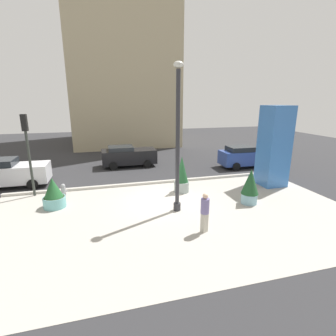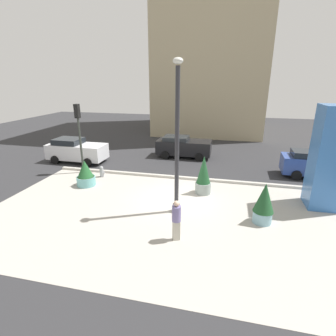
{
  "view_description": "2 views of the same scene",
  "coord_description": "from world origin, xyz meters",
  "px_view_note": "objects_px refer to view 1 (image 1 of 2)",
  "views": [
    {
      "loc": [
        -3.28,
        -12.61,
        5.43
      ],
      "look_at": [
        0.03,
        -0.33,
        1.98
      ],
      "focal_mm": 27.1,
      "sensor_mm": 36.0,
      "label": 1
    },
    {
      "loc": [
        2.48,
        -12.71,
        6.22
      ],
      "look_at": [
        -0.38,
        -0.43,
        1.92
      ],
      "focal_mm": 28.12,
      "sensor_mm": 36.0,
      "label": 2
    }
  ],
  "objects_px": {
    "lamp_post": "(178,143)",
    "potted_plant_near_right": "(54,194)",
    "potted_plant_by_pillar": "(250,186)",
    "car_far_lane": "(10,173)",
    "pedestrian_crossing": "(205,211)",
    "car_curb_west": "(246,156)",
    "car_intersection": "(128,156)",
    "potted_plant_near_left": "(182,176)",
    "art_pillar_blue": "(274,146)",
    "traffic_light_far_side": "(27,142)",
    "fire_hydrant": "(63,190)"
  },
  "relations": [
    {
      "from": "lamp_post",
      "to": "potted_plant_near_right",
      "type": "bearing_deg",
      "value": 161.51
    },
    {
      "from": "potted_plant_by_pillar",
      "to": "lamp_post",
      "type": "bearing_deg",
      "value": 177.54
    },
    {
      "from": "car_far_lane",
      "to": "pedestrian_crossing",
      "type": "bearing_deg",
      "value": -41.75
    },
    {
      "from": "car_curb_west",
      "to": "pedestrian_crossing",
      "type": "bearing_deg",
      "value": -129.66
    },
    {
      "from": "car_intersection",
      "to": "pedestrian_crossing",
      "type": "relative_size",
      "value": 2.55
    },
    {
      "from": "potted_plant_near_left",
      "to": "pedestrian_crossing",
      "type": "distance_m",
      "value": 4.87
    },
    {
      "from": "art_pillar_blue",
      "to": "car_far_lane",
      "type": "bearing_deg",
      "value": 166.09
    },
    {
      "from": "art_pillar_blue",
      "to": "traffic_light_far_side",
      "type": "xyz_separation_m",
      "value": [
        -14.53,
        1.85,
        0.61
      ]
    },
    {
      "from": "car_far_lane",
      "to": "potted_plant_by_pillar",
      "type": "bearing_deg",
      "value": -26.07
    },
    {
      "from": "traffic_light_far_side",
      "to": "car_far_lane",
      "type": "xyz_separation_m",
      "value": [
        -1.82,
        2.2,
        -2.24
      ]
    },
    {
      "from": "fire_hydrant",
      "to": "potted_plant_near_left",
      "type": "bearing_deg",
      "value": -9.27
    },
    {
      "from": "art_pillar_blue",
      "to": "pedestrian_crossing",
      "type": "height_order",
      "value": "art_pillar_blue"
    },
    {
      "from": "potted_plant_near_right",
      "to": "pedestrian_crossing",
      "type": "xyz_separation_m",
      "value": [
        6.5,
        -4.38,
        0.24
      ]
    },
    {
      "from": "car_curb_west",
      "to": "pedestrian_crossing",
      "type": "xyz_separation_m",
      "value": [
        -7.54,
        -9.1,
        0.08
      ]
    },
    {
      "from": "fire_hydrant",
      "to": "car_far_lane",
      "type": "bearing_deg",
      "value": 141.92
    },
    {
      "from": "fire_hydrant",
      "to": "pedestrian_crossing",
      "type": "xyz_separation_m",
      "value": [
        6.24,
        -5.95,
        0.6
      ]
    },
    {
      "from": "potted_plant_near_left",
      "to": "car_curb_west",
      "type": "height_order",
      "value": "potted_plant_near_left"
    },
    {
      "from": "art_pillar_blue",
      "to": "fire_hydrant",
      "type": "xyz_separation_m",
      "value": [
        -12.88,
        1.33,
        -2.18
      ]
    },
    {
      "from": "lamp_post",
      "to": "art_pillar_blue",
      "type": "relative_size",
      "value": 1.39
    },
    {
      "from": "traffic_light_far_side",
      "to": "car_curb_west",
      "type": "bearing_deg",
      "value": 9.65
    },
    {
      "from": "art_pillar_blue",
      "to": "potted_plant_near_left",
      "type": "xyz_separation_m",
      "value": [
        -6.06,
        0.21,
        -1.52
      ]
    },
    {
      "from": "lamp_post",
      "to": "potted_plant_near_left",
      "type": "distance_m",
      "value": 3.61
    },
    {
      "from": "traffic_light_far_side",
      "to": "car_intersection",
      "type": "height_order",
      "value": "traffic_light_far_side"
    },
    {
      "from": "lamp_post",
      "to": "car_far_lane",
      "type": "height_order",
      "value": "lamp_post"
    },
    {
      "from": "car_curb_west",
      "to": "fire_hydrant",
      "type": "bearing_deg",
      "value": -167.14
    },
    {
      "from": "potted_plant_near_left",
      "to": "car_intersection",
      "type": "height_order",
      "value": "potted_plant_near_left"
    },
    {
      "from": "art_pillar_blue",
      "to": "potted_plant_near_right",
      "type": "distance_m",
      "value": 13.26
    },
    {
      "from": "potted_plant_near_right",
      "to": "car_curb_west",
      "type": "xyz_separation_m",
      "value": [
        14.04,
        4.72,
        0.16
      ]
    },
    {
      "from": "lamp_post",
      "to": "art_pillar_blue",
      "type": "distance_m",
      "value": 7.51
    },
    {
      "from": "lamp_post",
      "to": "potted_plant_near_right",
      "type": "xyz_separation_m",
      "value": [
        -6.03,
        2.02,
        -2.71
      ]
    },
    {
      "from": "art_pillar_blue",
      "to": "fire_hydrant",
      "type": "bearing_deg",
      "value": 174.12
    },
    {
      "from": "lamp_post",
      "to": "potted_plant_near_right",
      "type": "relative_size",
      "value": 4.44
    },
    {
      "from": "car_curb_west",
      "to": "car_far_lane",
      "type": "bearing_deg",
      "value": -178.6
    },
    {
      "from": "lamp_post",
      "to": "potted_plant_by_pillar",
      "type": "distance_m",
      "value": 4.7
    },
    {
      "from": "car_intersection",
      "to": "potted_plant_near_right",
      "type": "bearing_deg",
      "value": -121.99
    },
    {
      "from": "art_pillar_blue",
      "to": "car_intersection",
      "type": "bearing_deg",
      "value": 139.33
    },
    {
      "from": "traffic_light_far_side",
      "to": "pedestrian_crossing",
      "type": "height_order",
      "value": "traffic_light_far_side"
    },
    {
      "from": "potted_plant_near_left",
      "to": "pedestrian_crossing",
      "type": "relative_size",
      "value": 1.27
    },
    {
      "from": "potted_plant_by_pillar",
      "to": "pedestrian_crossing",
      "type": "distance_m",
      "value": 4.16
    },
    {
      "from": "traffic_light_far_side",
      "to": "potted_plant_by_pillar",
      "type": "bearing_deg",
      "value": -20.52
    },
    {
      "from": "car_curb_west",
      "to": "traffic_light_far_side",
      "type": "bearing_deg",
      "value": -170.35
    },
    {
      "from": "car_curb_west",
      "to": "car_intersection",
      "type": "xyz_separation_m",
      "value": [
        -9.36,
        2.78,
        -0.01
      ]
    },
    {
      "from": "car_curb_west",
      "to": "car_intersection",
      "type": "distance_m",
      "value": 9.76
    },
    {
      "from": "pedestrian_crossing",
      "to": "car_curb_west",
      "type": "bearing_deg",
      "value": 50.34
    },
    {
      "from": "car_curb_west",
      "to": "potted_plant_near_right",
      "type": "bearing_deg",
      "value": -161.44
    },
    {
      "from": "potted_plant_near_right",
      "to": "traffic_light_far_side",
      "type": "distance_m",
      "value": 3.5
    },
    {
      "from": "potted_plant_near_right",
      "to": "fire_hydrant",
      "type": "distance_m",
      "value": 1.63
    },
    {
      "from": "potted_plant_by_pillar",
      "to": "car_far_lane",
      "type": "xyz_separation_m",
      "value": [
        -13.25,
        6.48,
        -0.07
      ]
    },
    {
      "from": "pedestrian_crossing",
      "to": "car_intersection",
      "type": "bearing_deg",
      "value": 98.67
    },
    {
      "from": "art_pillar_blue",
      "to": "car_far_lane",
      "type": "relative_size",
      "value": 1.13
    }
  ]
}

